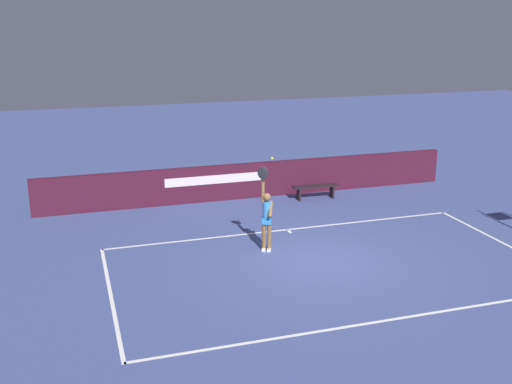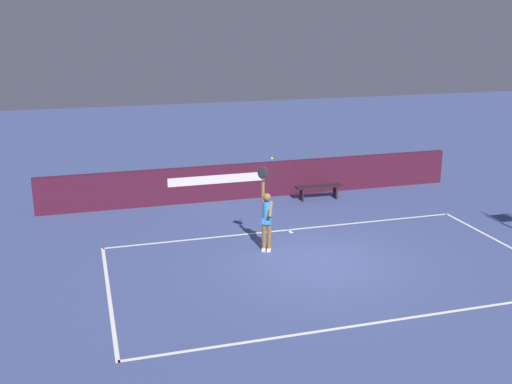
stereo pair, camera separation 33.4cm
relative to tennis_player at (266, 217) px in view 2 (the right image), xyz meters
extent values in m
plane|color=#404E86|center=(1.11, -1.17, -0.96)|extent=(60.00, 60.00, 0.00)
cube|color=white|center=(1.11, 1.37, -0.95)|extent=(10.69, 0.09, 0.00)
cube|color=white|center=(1.11, -4.48, -0.95)|extent=(10.69, 0.09, 0.00)
cube|color=white|center=(-4.23, -1.56, -0.95)|extent=(0.09, 5.94, 0.00)
cube|color=white|center=(6.46, -1.56, -0.95)|extent=(0.09, 5.94, 0.00)
cube|color=white|center=(1.11, 1.22, -0.95)|extent=(0.09, 0.30, 0.00)
cube|color=#421326|center=(1.11, 4.88, -0.34)|extent=(14.55, 0.20, 1.22)
cube|color=silver|center=(-0.27, 4.78, -0.18)|extent=(3.34, 0.01, 0.30)
cylinder|color=brown|center=(0.07, -0.03, -0.56)|extent=(0.12, 0.12, 0.80)
cylinder|color=brown|center=(-0.06, 0.03, -0.56)|extent=(0.12, 0.12, 0.80)
cube|color=white|center=(0.06, -0.04, -0.92)|extent=(0.19, 0.26, 0.07)
cube|color=white|center=(-0.07, 0.01, -0.92)|extent=(0.19, 0.26, 0.07)
cylinder|color=#3384CF|center=(0.01, 0.00, 0.13)|extent=(0.21, 0.21, 0.57)
cube|color=#3384CF|center=(0.01, 0.00, -0.12)|extent=(0.30, 0.28, 0.16)
sphere|color=brown|center=(0.01, 0.00, 0.54)|extent=(0.21, 0.21, 0.21)
cylinder|color=brown|center=(-0.09, 0.04, 0.68)|extent=(0.13, 0.12, 0.53)
cylinder|color=brown|center=(0.08, -0.10, 0.22)|extent=(0.26, 0.43, 0.38)
ellipsoid|color=black|center=(-0.09, 0.04, 1.19)|extent=(0.30, 0.15, 0.36)
cylinder|color=black|center=(-0.09, 0.04, 1.00)|extent=(0.03, 0.03, 0.18)
sphere|color=#D0E430|center=(0.06, -0.23, 1.63)|extent=(0.07, 0.07, 0.07)
cube|color=black|center=(3.13, 4.03, -0.50)|extent=(1.61, 0.44, 0.05)
cube|color=black|center=(2.52, 4.06, -0.73)|extent=(0.08, 0.32, 0.46)
cube|color=black|center=(3.74, 4.00, -0.73)|extent=(0.08, 0.32, 0.46)
camera|label=1|loc=(-4.86, -14.50, 5.12)|focal=42.65mm
camera|label=2|loc=(-4.54, -14.59, 5.12)|focal=42.65mm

